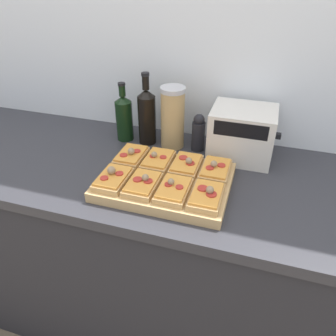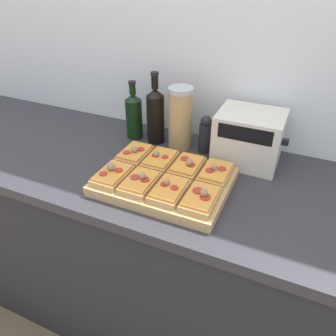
% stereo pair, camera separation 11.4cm
% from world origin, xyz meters
% --- Properties ---
extents(wall_back, '(6.00, 0.06, 2.50)m').
position_xyz_m(wall_back, '(0.00, 0.67, 1.25)').
color(wall_back, silver).
rests_on(wall_back, ground_plane).
extents(kitchen_counter, '(2.63, 0.67, 0.93)m').
position_xyz_m(kitchen_counter, '(0.00, 0.32, 0.46)').
color(kitchen_counter, '#232328').
rests_on(kitchen_counter, ground_plane).
extents(cutting_board, '(0.44, 0.33, 0.04)m').
position_xyz_m(cutting_board, '(0.03, 0.23, 0.94)').
color(cutting_board, tan).
rests_on(cutting_board, kitchen_counter).
extents(pizza_slice_back_left, '(0.10, 0.15, 0.05)m').
position_xyz_m(pizza_slice_back_left, '(-0.13, 0.30, 0.98)').
color(pizza_slice_back_left, tan).
rests_on(pizza_slice_back_left, cutting_board).
extents(pizza_slice_back_midleft, '(0.10, 0.15, 0.05)m').
position_xyz_m(pizza_slice_back_midleft, '(-0.02, 0.30, 0.98)').
color(pizza_slice_back_midleft, tan).
rests_on(pizza_slice_back_midleft, cutting_board).
extents(pizza_slice_back_midright, '(0.10, 0.15, 0.05)m').
position_xyz_m(pizza_slice_back_midright, '(0.09, 0.30, 0.98)').
color(pizza_slice_back_midright, tan).
rests_on(pizza_slice_back_midright, cutting_board).
extents(pizza_slice_back_right, '(0.10, 0.15, 0.05)m').
position_xyz_m(pizza_slice_back_right, '(0.19, 0.30, 0.98)').
color(pizza_slice_back_right, tan).
rests_on(pizza_slice_back_right, cutting_board).
extents(pizza_slice_front_left, '(0.10, 0.15, 0.06)m').
position_xyz_m(pizza_slice_front_left, '(-0.13, 0.15, 0.98)').
color(pizza_slice_front_left, tan).
rests_on(pizza_slice_front_left, cutting_board).
extents(pizza_slice_front_midleft, '(0.10, 0.15, 0.05)m').
position_xyz_m(pizza_slice_front_midleft, '(-0.02, 0.15, 0.98)').
color(pizza_slice_front_midleft, tan).
rests_on(pizza_slice_front_midleft, cutting_board).
extents(pizza_slice_front_midright, '(0.10, 0.15, 0.05)m').
position_xyz_m(pizza_slice_front_midright, '(0.09, 0.15, 0.98)').
color(pizza_slice_front_midright, tan).
rests_on(pizza_slice_front_midright, cutting_board).
extents(pizza_slice_front_right, '(0.10, 0.15, 0.05)m').
position_xyz_m(pizza_slice_front_right, '(0.19, 0.15, 0.98)').
color(pizza_slice_front_right, tan).
rests_on(pizza_slice_front_right, cutting_board).
extents(olive_oil_bottle, '(0.07, 0.07, 0.25)m').
position_xyz_m(olive_oil_bottle, '(-0.24, 0.51, 1.03)').
color(olive_oil_bottle, black).
rests_on(olive_oil_bottle, kitchen_counter).
extents(wine_bottle, '(0.07, 0.07, 0.30)m').
position_xyz_m(wine_bottle, '(-0.14, 0.51, 1.05)').
color(wine_bottle, black).
rests_on(wine_bottle, kitchen_counter).
extents(grain_jar_tall, '(0.10, 0.10, 0.26)m').
position_xyz_m(grain_jar_tall, '(-0.03, 0.51, 1.05)').
color(grain_jar_tall, tan).
rests_on(grain_jar_tall, kitchen_counter).
extents(pepper_mill, '(0.05, 0.05, 0.16)m').
position_xyz_m(pepper_mill, '(0.08, 0.51, 1.00)').
color(pepper_mill, black).
rests_on(pepper_mill, kitchen_counter).
extents(toaster_oven, '(0.26, 0.20, 0.20)m').
position_xyz_m(toaster_oven, '(0.25, 0.51, 1.03)').
color(toaster_oven, beige).
rests_on(toaster_oven, kitchen_counter).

